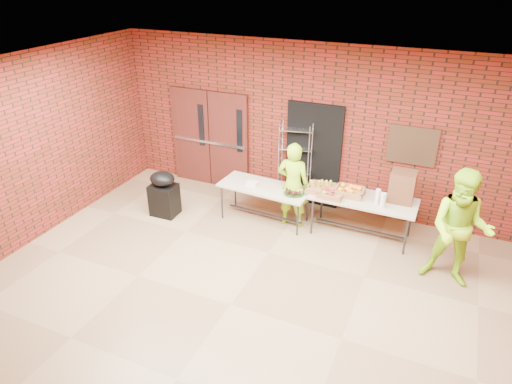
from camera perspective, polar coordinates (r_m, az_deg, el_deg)
room at (r=5.93m, az=-3.60°, el=-2.17°), size 8.08×7.08×3.28m
double_doors at (r=9.87m, az=-5.75°, el=6.61°), size 1.78×0.12×2.10m
dark_doorway at (r=9.04m, az=7.17°, el=4.54°), size 1.10×0.06×2.10m
bronze_plaque at (r=8.56m, az=18.94°, el=5.50°), size 0.85×0.04×0.70m
wire_rack at (r=9.08m, az=4.84°, el=3.47°), size 0.66×0.34×1.72m
table_left at (r=8.53m, az=1.10°, el=0.35°), size 1.76×0.82×0.71m
table_right at (r=8.23m, az=13.24°, el=-1.14°), size 1.85×0.79×0.76m
basket_bananas at (r=8.25m, az=8.23°, el=0.44°), size 0.49×0.38×0.15m
basket_oranges at (r=8.24m, az=11.62°, el=0.08°), size 0.50×0.39×0.15m
basket_apples at (r=8.10m, az=9.32°, el=-0.27°), size 0.42×0.33×0.13m
muffin_tray at (r=8.26m, az=4.77°, el=0.07°), size 0.38×0.38×0.09m
napkin_box at (r=8.55m, az=-0.49°, el=1.09°), size 0.20×0.13×0.07m
coffee_dispenser at (r=8.17m, az=17.81°, el=0.66°), size 0.42×0.37×0.55m
cup_stack_front at (r=8.02m, az=14.95°, el=-0.60°), size 0.09×0.09×0.26m
cup_stack_mid at (r=7.91m, az=15.56°, el=-1.03°), size 0.09×0.09×0.27m
cup_stack_back at (r=8.10m, az=14.98°, el=-0.40°), size 0.08×0.08×0.23m
covered_grill at (r=8.98m, az=-11.45°, el=-0.18°), size 0.51×0.43×0.90m
volunteer_woman at (r=8.33m, az=4.64°, el=0.87°), size 0.61×0.42×1.64m
volunteer_man at (r=7.38m, az=24.14°, el=-4.29°), size 0.96×0.77×1.89m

